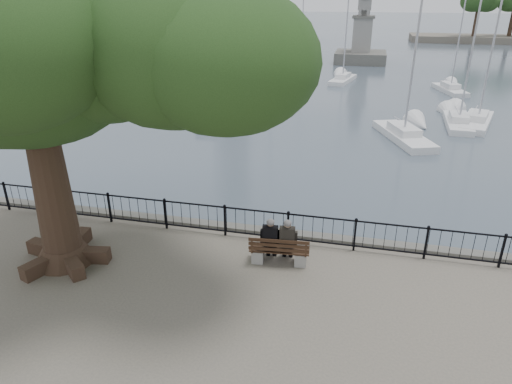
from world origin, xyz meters
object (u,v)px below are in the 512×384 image
(person_left, at_px, (271,241))
(tree, at_px, (58,33))
(person_right, at_px, (287,242))
(lion_monument, at_px, (361,44))
(bench, at_px, (279,254))

(person_left, bearing_deg, tree, -166.03)
(tree, bearing_deg, person_right, 13.23)
(person_right, xyz_separation_m, lion_monument, (0.84, 48.52, 0.60))
(bench, relative_size, person_right, 1.22)
(person_left, xyz_separation_m, lion_monument, (1.30, 48.56, 0.60))
(person_right, distance_m, lion_monument, 48.53)
(bench, xyz_separation_m, person_left, (-0.26, 0.07, 0.34))
(person_left, distance_m, lion_monument, 48.58)
(lion_monument, bearing_deg, person_left, -91.54)
(person_right, distance_m, tree, 7.80)
(person_right, relative_size, lion_monument, 0.16)
(bench, relative_size, person_left, 1.22)
(bench, relative_size, tree, 0.15)
(lion_monument, bearing_deg, person_right, -90.99)
(bench, distance_m, tree, 7.89)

